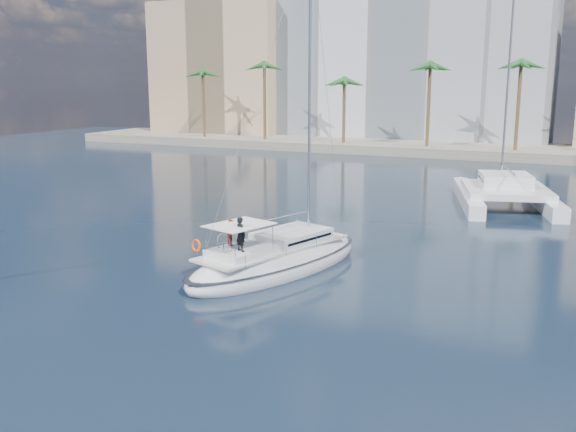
% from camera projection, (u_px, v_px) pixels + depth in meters
% --- Properties ---
extents(ground, '(160.00, 160.00, 0.00)m').
position_uv_depth(ground, '(276.00, 286.00, 31.20)').
color(ground, black).
rests_on(ground, ground).
extents(quay, '(120.00, 14.00, 1.20)m').
position_uv_depth(quay, '(473.00, 150.00, 85.34)').
color(quay, gray).
rests_on(quay, ground).
extents(building_modern, '(42.00, 16.00, 28.00)m').
position_uv_depth(building_modern, '(410.00, 51.00, 98.07)').
color(building_modern, silver).
rests_on(building_modern, ground).
extents(building_tan_left, '(22.00, 14.00, 22.00)m').
position_uv_depth(building_tan_left, '(227.00, 72.00, 107.30)').
color(building_tan_left, tan).
rests_on(building_tan_left, ground).
extents(palm_left, '(3.60, 3.60, 12.30)m').
position_uv_depth(palm_left, '(234.00, 76.00, 93.53)').
color(palm_left, brown).
rests_on(palm_left, ground).
extents(palm_centre, '(3.60, 3.60, 12.30)m').
position_uv_depth(palm_centre, '(473.00, 75.00, 79.75)').
color(palm_centre, brown).
rests_on(palm_centre, ground).
extents(main_sloop, '(7.38, 12.80, 18.10)m').
position_uv_depth(main_sloop, '(277.00, 261.00, 33.57)').
color(main_sloop, white).
rests_on(main_sloop, ground).
extents(catamaran, '(10.07, 14.92, 19.67)m').
position_uv_depth(catamaran, '(505.00, 190.00, 50.93)').
color(catamaran, white).
rests_on(catamaran, ground).
extents(seagull, '(1.23, 0.53, 0.23)m').
position_uv_depth(seagull, '(236.00, 244.00, 37.16)').
color(seagull, silver).
rests_on(seagull, ground).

